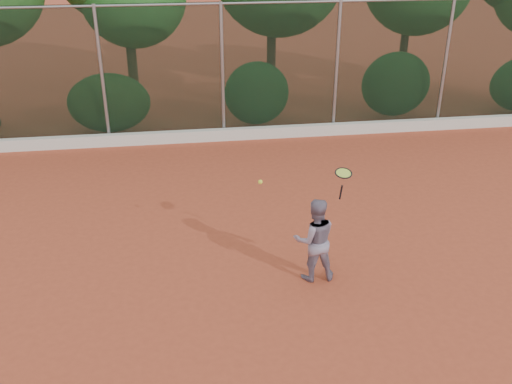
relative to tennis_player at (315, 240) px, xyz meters
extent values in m
plane|color=#A54126|center=(-0.84, -0.24, -0.71)|extent=(80.00, 80.00, 0.00)
cube|color=silver|center=(-0.84, 6.58, -0.56)|extent=(24.00, 0.20, 0.30)
imported|color=slate|center=(0.00, 0.00, 0.00)|extent=(0.70, 0.55, 1.42)
cube|color=black|center=(-0.84, 6.76, 1.04)|extent=(24.00, 0.01, 3.50)
cylinder|color=gray|center=(-0.84, 6.76, 2.74)|extent=(24.00, 0.06, 0.06)
cylinder|color=gray|center=(-3.84, 6.76, 1.04)|extent=(0.09, 0.09, 3.50)
cylinder|color=gray|center=(-0.84, 6.76, 1.04)|extent=(0.09, 0.09, 3.50)
cylinder|color=gray|center=(2.16, 6.76, 1.04)|extent=(0.09, 0.09, 3.50)
cylinder|color=gray|center=(5.16, 6.76, 1.04)|extent=(0.09, 0.09, 3.50)
cylinder|color=#46321B|center=(-3.24, 9.06, 0.49)|extent=(0.28, 0.28, 2.40)
cylinder|color=#44281A|center=(0.76, 8.76, 0.79)|extent=(0.26, 0.26, 3.00)
cylinder|color=#422A19|center=(4.86, 8.96, 0.64)|extent=(0.24, 0.24, 2.70)
ellipsoid|color=#316325|center=(-3.84, 7.56, 0.14)|extent=(2.20, 1.16, 1.60)
ellipsoid|color=#276828|center=(0.16, 7.56, 0.24)|extent=(1.80, 1.04, 1.76)
ellipsoid|color=#255F24|center=(4.16, 7.56, 0.34)|extent=(2.00, 1.10, 1.84)
cylinder|color=black|center=(0.37, -0.03, 0.83)|extent=(0.03, 0.10, 0.27)
torus|color=black|center=(0.37, -0.09, 1.18)|extent=(0.27, 0.27, 0.09)
cylinder|color=#B2CA3B|center=(0.37, -0.09, 1.18)|extent=(0.23, 0.22, 0.06)
sphere|color=yellow|center=(-0.79, 0.58, 0.80)|extent=(0.07, 0.07, 0.07)
camera|label=1|loc=(-2.05, -7.62, 4.65)|focal=40.00mm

